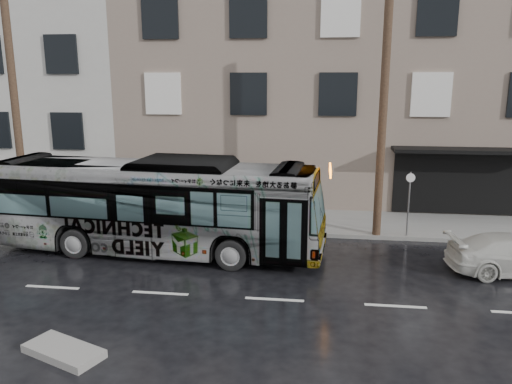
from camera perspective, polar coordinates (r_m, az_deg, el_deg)
ground at (r=16.65m, az=-8.21°, el=-7.86°), size 120.00×120.00×0.00m
sidewalk at (r=21.15m, az=-4.71°, el=-3.05°), size 90.00×3.60×0.15m
building_taupe at (r=27.70m, az=8.95°, el=11.97°), size 20.00×12.00×11.00m
utility_pole_front at (r=18.46m, az=14.31°, el=8.73°), size 0.30×0.30×9.00m
utility_pole_rear at (r=21.79m, az=-25.78°, el=8.43°), size 0.30×0.30×9.00m
sign_post at (r=19.12m, az=17.04°, el=-1.34°), size 0.06×0.06×2.40m
bus at (r=17.37m, az=-11.78°, el=-1.49°), size 11.90×3.67×3.26m
slush_pile at (r=12.07m, az=-21.12°, el=-16.60°), size 1.97×1.43×0.18m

